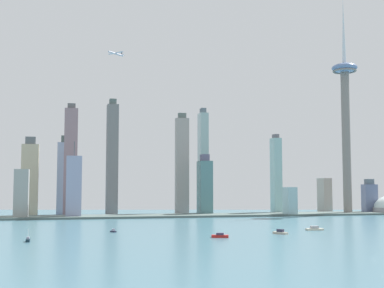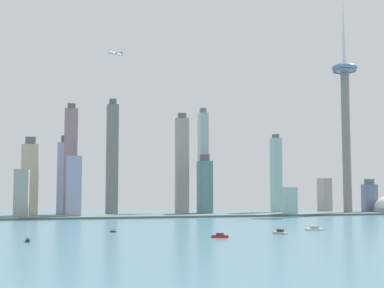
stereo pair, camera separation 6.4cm
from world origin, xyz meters
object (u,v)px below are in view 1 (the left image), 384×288
skyscraper_8 (30,178)px  airplane (116,53)px  skyscraper_4 (66,177)px  skyscraper_0 (70,161)px  boat_5 (113,231)px  observation_tower (345,105)px  boat_1 (220,236)px  skyscraper_6 (203,162)px  skyscraper_7 (325,195)px  boat_4 (28,240)px  boat_3 (280,232)px  skyscraper_11 (74,187)px  boat_2 (315,229)px  skyscraper_3 (370,198)px  skyscraper_9 (182,165)px  skyscraper_10 (290,201)px  skyscraper_5 (276,175)px  skyscraper_12 (21,194)px  skyscraper_2 (205,187)px  skyscraper_1 (112,158)px

skyscraper_8 → airplane: size_ratio=4.68×
skyscraper_4 → airplane: size_ratio=4.87×
skyscraper_0 → boat_5: bearing=-82.5°
observation_tower → boat_1: observation_tower is taller
skyscraper_4 → skyscraper_6: bearing=-0.9°
skyscraper_4 → boat_1: bearing=-72.4°
skyscraper_7 → boat_4: skyscraper_7 is taller
skyscraper_4 → boat_3: (197.78, -399.37, -58.10)m
skyscraper_11 → boat_3: (186.14, -304.65, -42.40)m
skyscraper_11 → boat_2: bearing=-49.0°
skyscraper_3 → skyscraper_9: bearing=170.5°
skyscraper_11 → boat_3: bearing=-58.6°
skyscraper_6 → skyscraper_11: bearing=-157.1°
skyscraper_6 → boat_5: skyscraper_6 is taller
skyscraper_8 → boat_3: size_ratio=7.65×
boat_4 → skyscraper_10: bearing=-50.5°
skyscraper_3 → skyscraper_7: skyscraper_7 is taller
skyscraper_11 → boat_2: skyscraper_11 is taller
skyscraper_5 → skyscraper_7: (98.95, 21.80, -34.16)m
skyscraper_6 → skyscraper_11: skyscraper_6 is taller
skyscraper_5 → skyscraper_6: (-112.02, 50.41, 23.02)m
skyscraper_6 → skyscraper_9: (-42.83, -26.82, -6.74)m
skyscraper_4 → boat_4: size_ratio=11.95×
skyscraper_10 → boat_2: 266.96m
skyscraper_8 → boat_5: skyscraper_8 is taller
skyscraper_7 → airplane: bearing=-170.5°
skyscraper_4 → skyscraper_6: size_ratio=0.71×
skyscraper_11 → skyscraper_8: bearing=131.9°
skyscraper_10 → skyscraper_11: skyscraper_11 is taller
skyscraper_5 → boat_1: (-206.37, -364.45, -62.09)m
skyscraper_12 → skyscraper_4: bearing=60.0°
skyscraper_5 → skyscraper_9: 157.47m
boat_3 → skyscraper_8: bearing=-172.9°
boat_2 → skyscraper_2: bearing=100.9°
skyscraper_1 → boat_1: 407.95m
observation_tower → skyscraper_3: bearing=15.7°
skyscraper_0 → skyscraper_5: skyscraper_0 is taller
skyscraper_7 → airplane: airplane is taller
boat_3 → skyscraper_2: bearing=150.7°
skyscraper_9 → skyscraper_11: size_ratio=1.51×
airplane → boat_4: bearing=32.2°
airplane → boat_2: bearing=82.2°
skyscraper_1 → skyscraper_5: skyscraper_1 is taller
skyscraper_0 → skyscraper_5: size_ratio=1.32×
boat_5 → skyscraper_12: bearing=171.4°
skyscraper_12 → skyscraper_0: bearing=45.2°
skyscraper_5 → skyscraper_11: 330.91m
skyscraper_5 → skyscraper_2: bearing=-174.5°
observation_tower → skyscraper_0: (-438.77, 60.08, -93.59)m
skyscraper_3 → skyscraper_9: 318.55m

